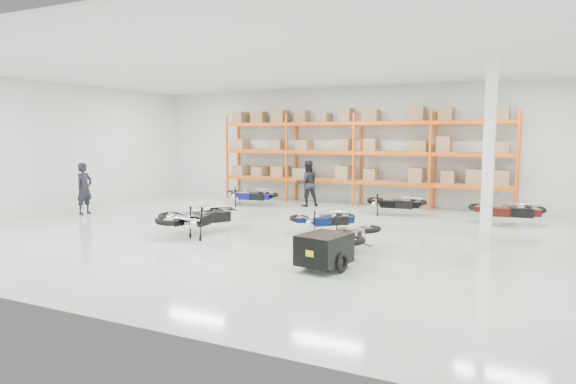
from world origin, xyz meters
The scene contains 14 objects.
room centered at (0.00, 0.00, 2.25)m, with size 18.00×18.00×18.00m.
pallet_rack centered at (0.00, 6.45, 2.26)m, with size 11.28×0.98×3.62m.
structural_column centered at (5.20, 0.50, 2.25)m, with size 0.25×0.25×4.50m, color white.
moto_blue_centre centered at (1.08, 0.57, 0.49)m, with size 0.72×1.61×0.99m, color #071247, non-canonical shape.
moto_silver_left centered at (-1.97, -0.86, 0.59)m, with size 0.86×1.94×1.19m, color silver, non-canonical shape.
moto_black_far_left centered at (-1.91, -1.26, 0.61)m, with size 0.89×2.00×1.22m, color black, non-canonical shape.
moto_touring_right centered at (2.53, -1.41, 0.54)m, with size 0.78×1.76×1.08m, color black, non-canonical shape.
trailer centered at (2.53, -3.01, 0.42)m, with size 0.97×1.75×0.71m.
moto_back_a centered at (-3.47, 4.42, 0.51)m, with size 0.74×1.67×1.02m, color navy, non-canonical shape.
moto_back_b centered at (-3.83, 4.85, 0.51)m, with size 0.74×1.65×1.01m, color #A9AFB3, non-canonical shape.
moto_back_c centered at (1.97, 4.60, 0.53)m, with size 0.77×1.74×1.06m, color black, non-canonical shape.
moto_back_d centered at (5.46, 4.16, 0.57)m, with size 0.83×1.87×1.14m, color #3C0E0C, non-canonical shape.
person_left centered at (-7.53, 0.15, 0.88)m, with size 0.64×0.42×1.75m, color black.
person_back centered at (-1.55, 5.25, 0.87)m, with size 0.84×0.66×1.73m, color black.
Camera 1 is at (6.30, -12.26, 2.67)m, focal length 32.00 mm.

